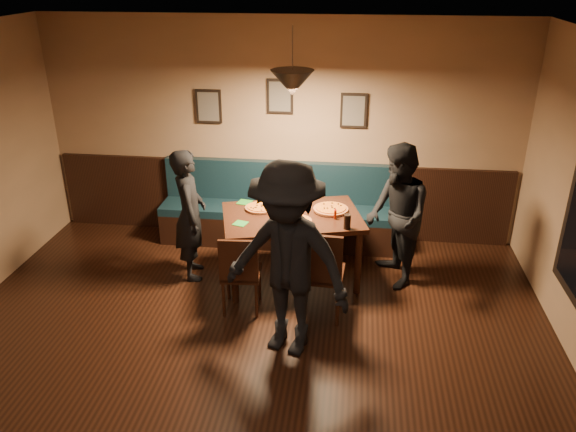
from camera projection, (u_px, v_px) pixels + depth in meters
The scene contains 23 objects.
floor at pixel (223, 421), 4.52m from camera, with size 7.00×7.00×0.00m, color black.
ceiling at pixel (201, 63), 3.37m from camera, with size 7.00×7.00×0.00m, color silver.
wall_back at pixel (281, 131), 7.11m from camera, with size 6.00×6.00×0.00m, color #8C704F.
wainscot at pixel (281, 198), 7.45m from camera, with size 5.88×0.06×1.00m, color black.
booth_bench at pixel (278, 206), 7.21m from camera, with size 3.00×0.60×1.00m, color #0F232D, non-canonical shape.
picture_left at pixel (209, 106), 7.06m from camera, with size 0.32×0.04×0.42m, color black.
picture_center at pixel (280, 96), 6.90m from camera, with size 0.32×0.04×0.42m, color black.
picture_right at pixel (354, 111), 6.86m from camera, with size 0.32×0.04×0.42m, color black.
pendant_lamp at pixel (292, 83), 5.63m from camera, with size 0.44×0.44×0.25m, color black.
dining_table at pixel (292, 248), 6.39m from camera, with size 1.50×0.96×0.80m, color black.
chair_near_left at pixel (241, 271), 5.82m from camera, with size 0.39×0.39×0.89m, color black, non-canonical shape.
chair_near_right at pixel (322, 271), 5.70m from camera, with size 0.44×0.44×1.00m, color black, non-canonical shape.
diner_left at pixel (190, 215), 6.33m from camera, with size 0.55×0.36×1.52m, color black.
diner_right at pixel (397, 216), 6.17m from camera, with size 0.79×0.61×1.62m, color black.
diner_front at pixel (287, 261), 5.01m from camera, with size 1.20×0.69×1.86m, color black.
pizza_a at pixel (260, 208), 6.37m from camera, with size 0.33×0.33×0.04m, color orange.
pizza_b at pixel (297, 221), 6.05m from camera, with size 0.31×0.31×0.04m, color gold.
pizza_c at pixel (331, 209), 6.32m from camera, with size 0.39×0.39×0.04m, color #C26224.
soda_glass at pixel (347, 222), 5.88m from camera, with size 0.07×0.07×0.16m, color black.
tabasco_bottle at pixel (335, 213), 6.10m from camera, with size 0.03×0.03×0.13m, color maroon.
napkin_a at pixel (245, 202), 6.55m from camera, with size 0.15×0.15×0.01m, color #1D6D1D.
napkin_b at pixel (240, 223), 6.02m from camera, with size 0.14×0.14×0.01m, color #217D26.
cutlery_set at pixel (284, 231), 5.85m from camera, with size 0.02×0.19×0.00m, color silver.
Camera 1 is at (0.93, -3.36, 3.35)m, focal length 35.30 mm.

